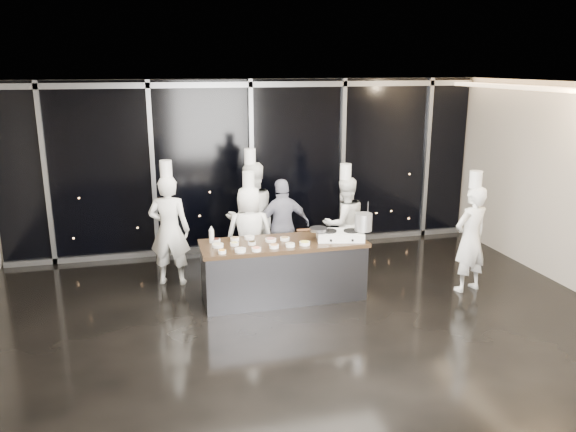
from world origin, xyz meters
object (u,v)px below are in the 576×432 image
object	(u,v)px
demo_counter	(283,270)
frying_pan	(318,229)
chef_center	(251,216)
chef_far_left	(169,229)
chef_left	(249,233)
guest	(283,226)
chef_side	(471,238)
stock_pot	(363,222)
chef_right	(344,223)
stove	(340,235)

from	to	relation	value
demo_counter	frying_pan	distance (m)	0.81
frying_pan	chef_center	size ratio (longest dim) A/B	0.23
chef_far_left	chef_center	xyz separation A→B (m)	(1.38, 0.33, 0.03)
chef_left	guest	size ratio (longest dim) A/B	1.12
chef_far_left	chef_side	size ratio (longest dim) A/B	1.06
demo_counter	chef_side	distance (m)	2.94
chef_left	demo_counter	bearing A→B (deg)	116.23
chef_left	chef_center	bearing A→B (deg)	-99.92
chef_far_left	demo_counter	bearing A→B (deg)	164.16
chef_left	frying_pan	bearing A→B (deg)	138.41
chef_side	frying_pan	bearing A→B (deg)	-24.23
frying_pan	chef_side	xyz separation A→B (m)	(2.36, -0.37, -0.20)
frying_pan	stock_pot	size ratio (longest dim) A/B	1.89
chef_left	chef_right	size ratio (longest dim) A/B	0.98
chef_center	chef_right	xyz separation A→B (m)	(1.55, -0.37, -0.13)
stock_pot	chef_right	xyz separation A→B (m)	(0.13, 1.18, -0.35)
stock_pot	chef_left	world-z (taller)	chef_left
frying_pan	chef_side	distance (m)	2.39
stove	chef_left	bearing A→B (deg)	154.91
stove	chef_center	world-z (taller)	chef_center
chef_left	chef_right	world-z (taller)	chef_right
chef_left	chef_center	size ratio (longest dim) A/B	0.86
stove	chef_left	world-z (taller)	chef_left
stove	stock_pot	size ratio (longest dim) A/B	2.95
demo_counter	chef_right	distance (m)	1.70
stove	chef_center	size ratio (longest dim) A/B	0.36
chef_left	chef_side	xyz separation A→B (m)	(3.24, -1.25, 0.05)
stock_pot	chef_center	distance (m)	2.12
stove	stock_pot	xyz separation A→B (m)	(0.33, -0.09, 0.21)
guest	chef_right	bearing A→B (deg)	168.20
chef_left	chef_side	bearing A→B (deg)	162.38
stock_pot	chef_left	distance (m)	1.90
chef_center	chef_side	distance (m)	3.58
demo_counter	chef_right	size ratio (longest dim) A/B	1.33
stove	frying_pan	size ratio (longest dim) A/B	1.56
stove	chef_far_left	world-z (taller)	chef_far_left
frying_pan	guest	bearing A→B (deg)	115.88
stock_pot	chef_right	world-z (taller)	chef_right
stove	frying_pan	world-z (taller)	frying_pan
stock_pot	chef_side	world-z (taller)	chef_side
frying_pan	stock_pot	distance (m)	0.69
guest	chef_side	world-z (taller)	chef_side
stove	chef_center	distance (m)	1.82
stove	chef_far_left	size ratio (longest dim) A/B	0.38
stock_pot	chef_left	bearing A→B (deg)	146.26
stock_pot	chef_side	bearing A→B (deg)	-7.39
stove	demo_counter	bearing A→B (deg)	-173.26
demo_counter	stock_pot	bearing A→B (deg)	-8.64
stove	chef_left	distance (m)	1.55
guest	chef_right	xyz separation A→B (m)	(1.06, -0.09, 0.01)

